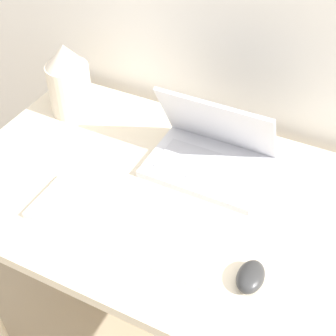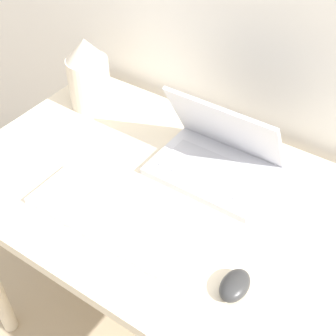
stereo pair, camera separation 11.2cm
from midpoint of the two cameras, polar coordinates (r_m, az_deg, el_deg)
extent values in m
cube|color=beige|center=(1.19, 4.67, -4.50)|extent=(1.22, 0.70, 0.03)
cylinder|color=beige|center=(1.86, -6.13, 0.13)|extent=(0.05, 0.05, 0.72)
cube|color=silver|center=(1.25, 8.02, -0.36)|extent=(0.31, 0.23, 0.02)
cube|color=#B7B7BC|center=(1.24, 7.83, -0.27)|extent=(0.26, 0.13, 0.00)
cube|color=silver|center=(1.22, 9.66, 4.67)|extent=(0.31, 0.12, 0.20)
cube|color=black|center=(1.23, 9.89, 5.10)|extent=(0.27, 0.10, 0.17)
cube|color=white|center=(1.12, -3.29, -6.70)|extent=(0.47, 0.16, 0.02)
cube|color=silver|center=(1.11, -3.31, -6.36)|extent=(0.43, 0.13, 0.00)
ellipsoid|color=#2D2D2D|center=(1.02, 11.36, -14.03)|extent=(0.06, 0.09, 0.04)
cylinder|color=beige|center=(1.47, -7.41, 10.22)|extent=(0.13, 0.13, 0.16)
cone|color=beige|center=(1.41, -7.82, 14.06)|extent=(0.12, 0.12, 0.07)
camera|label=1|loc=(0.06, -87.13, 2.62)|focal=50.00mm
camera|label=2|loc=(0.06, 92.87, -2.62)|focal=50.00mm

